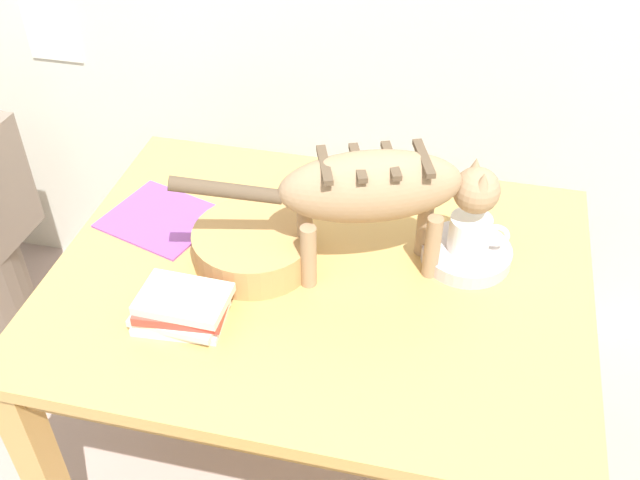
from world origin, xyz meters
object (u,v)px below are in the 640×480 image
(coffee_mug, at_px, (471,233))
(wicker_basket, at_px, (254,245))
(dining_table, at_px, (320,302))
(magazine, at_px, (161,218))
(cat, at_px, (379,191))
(saucer_bowl, at_px, (466,253))
(book_stack, at_px, (182,308))

(coffee_mug, height_order, wicker_basket, coffee_mug)
(dining_table, relative_size, magazine, 4.75)
(magazine, bearing_deg, dining_table, 3.31)
(cat, bearing_deg, magazine, -115.45)
(dining_table, distance_m, magazine, 0.46)
(saucer_bowl, xyz_separation_m, magazine, (-0.75, -0.02, -0.01))
(dining_table, xyz_separation_m, saucer_bowl, (0.32, 0.13, 0.11))
(saucer_bowl, distance_m, book_stack, 0.66)
(magazine, bearing_deg, book_stack, -42.80)
(wicker_basket, bearing_deg, book_stack, -112.16)
(dining_table, xyz_separation_m, magazine, (-0.43, 0.11, 0.09))
(dining_table, distance_m, saucer_bowl, 0.36)
(cat, distance_m, book_stack, 0.49)
(dining_table, distance_m, coffee_mug, 0.39)
(magazine, bearing_deg, cat, 11.50)
(cat, bearing_deg, coffee_mug, 89.72)
(saucer_bowl, distance_m, coffee_mug, 0.06)
(wicker_basket, bearing_deg, coffee_mug, 12.93)
(cat, relative_size, book_stack, 3.34)
(book_stack, relative_size, wicker_basket, 0.72)
(dining_table, height_order, cat, cat)
(coffee_mug, bearing_deg, book_stack, -149.75)
(saucer_bowl, bearing_deg, dining_table, -158.69)
(cat, relative_size, saucer_bowl, 3.23)
(wicker_basket, bearing_deg, magazine, 161.32)
(magazine, bearing_deg, saucer_bowl, 18.55)
(dining_table, bearing_deg, wicker_basket, 174.89)
(magazine, xyz_separation_m, wicker_basket, (0.27, -0.09, 0.04))
(cat, height_order, coffee_mug, cat)
(saucer_bowl, height_order, wicker_basket, wicker_basket)
(saucer_bowl, height_order, coffee_mug, coffee_mug)
(dining_table, relative_size, coffee_mug, 8.88)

